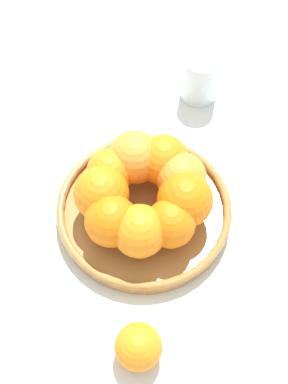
% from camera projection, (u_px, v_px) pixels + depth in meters
% --- Properties ---
extents(ground_plane, '(4.00, 4.00, 0.00)m').
position_uv_depth(ground_plane, '(144.00, 215.00, 0.85)').
color(ground_plane, silver).
extents(fruit_bowl, '(0.27, 0.27, 0.03)m').
position_uv_depth(fruit_bowl, '(144.00, 210.00, 0.83)').
color(fruit_bowl, '#A57238').
rests_on(fruit_bowl, ground_plane).
extents(orange_pile, '(0.20, 0.20, 0.08)m').
position_uv_depth(orange_pile, '(144.00, 191.00, 0.79)').
color(orange_pile, orange).
rests_on(orange_pile, fruit_bowl).
extents(stray_orange, '(0.06, 0.06, 0.06)m').
position_uv_depth(stray_orange, '(138.00, 347.00, 0.71)').
color(stray_orange, orange).
rests_on(stray_orange, ground_plane).
extents(drinking_glass, '(0.07, 0.07, 0.09)m').
position_uv_depth(drinking_glass, '(200.00, 77.00, 0.94)').
color(drinking_glass, silver).
rests_on(drinking_glass, ground_plane).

